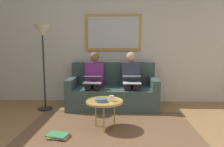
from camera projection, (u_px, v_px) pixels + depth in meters
wall_rear at (113, 44)px, 4.83m from camera, size 6.00×0.12×2.60m
area_rug at (110, 129)px, 3.26m from camera, size 2.60×1.80×0.01m
couch at (113, 92)px, 4.48m from camera, size 1.79×0.90×0.90m
framed_mirror at (113, 33)px, 4.70m from camera, size 1.21×0.05×0.78m
coffee_table at (105, 102)px, 3.26m from camera, size 0.57×0.57×0.44m
cup at (112, 99)px, 3.22m from camera, size 0.07×0.07×0.09m
bowl at (101, 100)px, 3.21m from camera, size 0.18×0.18×0.05m
person_left at (131, 78)px, 4.36m from camera, size 0.38×0.58×1.14m
laptop_white at (132, 79)px, 4.11m from camera, size 0.34×0.34×0.15m
person_right at (94, 78)px, 4.39m from camera, size 0.38×0.58×1.14m
laptop_silver at (93, 79)px, 4.13m from camera, size 0.34×0.32×0.14m
magazine_stack at (58, 136)px, 2.97m from camera, size 0.33×0.27×0.05m
standing_lamp at (43, 40)px, 4.13m from camera, size 0.32×0.32×1.66m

